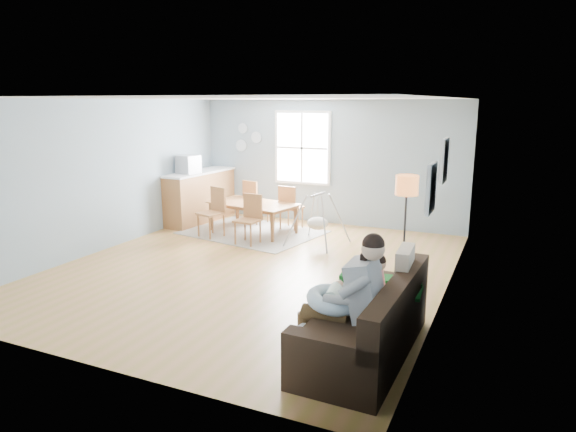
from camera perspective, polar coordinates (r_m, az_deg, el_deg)
The scene contains 22 objects.
room at distance 8.01m, azimuth -4.07°, elevation 10.92°, with size 8.40×9.40×3.90m.
window at distance 11.44m, azimuth 1.61°, elevation 7.57°, with size 1.32×0.08×1.62m.
pictures at distance 6.11m, azimuth 16.33°, elevation 4.56°, with size 0.05×1.34×0.74m.
wall_plates at distance 12.04m, azimuth -4.61°, elevation 8.64°, with size 0.67×0.02×0.66m.
sofa at distance 5.65m, azimuth 9.01°, elevation -12.07°, with size 0.97×2.16×0.87m.
green_throw at distance 6.22m, azimuth 10.27°, elevation -7.36°, with size 0.98×0.82×0.04m, color #155D20.
beige_pillow at distance 5.93m, azimuth 12.82°, elevation -5.96°, with size 0.15×0.53×0.53m, color #C2AC94.
father at distance 5.24m, azimuth 6.79°, elevation -8.70°, with size 1.00×0.47×1.42m.
nursing_pillow at distance 5.32m, azimuth 5.08°, elevation -9.26°, with size 0.56×0.56×0.15m, color #ACC9D7.
infant at distance 5.33m, azimuth 5.22°, elevation -8.31°, with size 0.17×0.38×0.14m.
toddler at distance 5.70m, azimuth 8.97°, elevation -7.31°, with size 0.53×0.26×0.83m.
floor_lamp at distance 7.62m, azimuth 13.03°, elevation 2.34°, with size 0.33×0.33×1.62m.
storage_cube at distance 5.21m, azimuth 2.42°, elevation -15.16°, with size 0.46×0.43×0.45m.
rug at distance 10.65m, azimuth -3.95°, elevation -1.82°, with size 2.62×1.99×0.01m, color gray.
dining_table at distance 10.58m, azimuth -3.97°, elevation -0.21°, with size 1.78×0.99×0.62m, color brown.
chair_sw at distance 10.34m, azimuth -8.21°, elevation 0.83°, with size 0.56×0.56×0.99m.
chair_se at distance 9.75m, azimuth -4.25°, elevation 0.03°, with size 0.45×0.45×0.94m.
chair_nw at distance 11.31m, azimuth -3.85°, elevation 1.89°, with size 0.54×0.54×0.97m.
chair_ne at distance 10.76m, azimuth 0.16°, elevation 1.26°, with size 0.46×0.46×0.94m.
counter at distance 11.74m, azimuth -9.77°, elevation 2.22°, with size 0.72×2.06×1.13m.
monitor at distance 11.32m, azimuth -11.03°, elevation 5.66°, with size 0.48×0.47×0.39m.
baby_swing at distance 9.64m, azimuth 3.30°, elevation -0.73°, with size 1.08×1.09×0.97m.
Camera 1 is at (3.80, -7.06, 2.65)m, focal length 32.00 mm.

